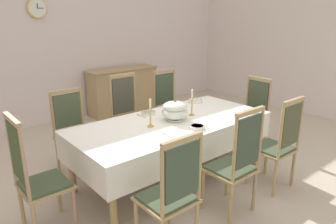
# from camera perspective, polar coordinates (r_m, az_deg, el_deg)

# --- Properties ---
(ground) EXTENTS (7.61, 6.05, 0.04)m
(ground) POSITION_cam_1_polar(r_m,az_deg,el_deg) (4.02, 1.02, -12.01)
(ground) COLOR #C1B3A1
(back_wall) EXTENTS (7.61, 0.08, 3.14)m
(back_wall) POSITION_cam_1_polar(r_m,az_deg,el_deg) (6.16, -18.45, 12.97)
(back_wall) COLOR silver
(back_wall) RESTS_ON ground
(right_wall) EXTENTS (0.08, 6.05, 3.14)m
(right_wall) POSITION_cam_1_polar(r_m,az_deg,el_deg) (6.70, 27.39, 12.24)
(right_wall) COLOR silver
(right_wall) RESTS_ON ground
(dining_table) EXTENTS (2.38, 1.09, 0.74)m
(dining_table) POSITION_cam_1_polar(r_m,az_deg,el_deg) (3.76, 0.76, -2.67)
(dining_table) COLOR tan
(dining_table) RESTS_ON ground
(tablecloth) EXTENTS (2.40, 1.11, 0.33)m
(tablecloth) POSITION_cam_1_polar(r_m,az_deg,el_deg) (3.76, 0.76, -2.72)
(tablecloth) COLOR white
(tablecloth) RESTS_ON dining_table
(chair_south_a) EXTENTS (0.44, 0.42, 1.08)m
(chair_south_a) POSITION_cam_1_polar(r_m,az_deg,el_deg) (2.67, 0.58, -14.38)
(chair_south_a) COLOR tan
(chair_south_a) RESTS_ON ground
(chair_north_a) EXTENTS (0.44, 0.42, 1.05)m
(chair_north_a) POSITION_cam_1_polar(r_m,az_deg,el_deg) (4.16, -16.74, -3.24)
(chair_north_a) COLOR tan
(chair_north_a) RESTS_ON ground
(chair_south_b) EXTENTS (0.44, 0.42, 1.13)m
(chair_south_b) POSITION_cam_1_polar(r_m,az_deg,el_deg) (3.20, 12.19, -8.76)
(chair_south_b) COLOR #A28656
(chair_south_b) RESTS_ON ground
(chair_north_b) EXTENTS (0.44, 0.42, 1.15)m
(chair_north_b) POSITION_cam_1_polar(r_m,az_deg,el_deg) (4.52, -7.14, -0.53)
(chair_north_b) COLOR tan
(chair_north_b) RESTS_ON ground
(chair_south_c) EXTENTS (0.44, 0.42, 1.10)m
(chair_south_c) POSITION_cam_1_polar(r_m,az_deg,el_deg) (3.79, 19.30, -5.31)
(chair_south_c) COLOR tan
(chair_south_c) RESTS_ON ground
(chair_north_c) EXTENTS (0.44, 0.42, 1.12)m
(chair_north_c) POSITION_cam_1_polar(r_m,az_deg,el_deg) (4.95, 0.23, 1.09)
(chair_north_c) COLOR tan
(chair_north_c) RESTS_ON ground
(chair_head_west) EXTENTS (0.42, 0.44, 1.15)m
(chair_head_west) POSITION_cam_1_polar(r_m,az_deg,el_deg) (3.09, -22.82, -10.63)
(chair_head_west) COLOR tan
(chair_head_west) RESTS_ON ground
(chair_head_east) EXTENTS (0.42, 0.44, 1.04)m
(chair_head_east) POSITION_cam_1_polar(r_m,az_deg,el_deg) (4.94, 14.92, 0.13)
(chair_head_east) COLOR tan
(chair_head_east) RESTS_ON ground
(soup_tureen) EXTENTS (0.32, 0.32, 0.25)m
(soup_tureen) POSITION_cam_1_polar(r_m,az_deg,el_deg) (3.72, 1.27, 0.30)
(soup_tureen) COLOR silver
(soup_tureen) RESTS_ON tablecloth
(candlestick_west) EXTENTS (0.07, 0.07, 0.32)m
(candlestick_west) POSITION_cam_1_polar(r_m,az_deg,el_deg) (3.50, -3.20, -0.72)
(candlestick_west) COLOR gold
(candlestick_west) RESTS_ON tablecloth
(candlestick_east) EXTENTS (0.07, 0.07, 0.33)m
(candlestick_east) POSITION_cam_1_polar(r_m,az_deg,el_deg) (3.90, 4.34, 1.22)
(candlestick_east) COLOR gold
(candlestick_east) RESTS_ON tablecloth
(bowl_near_left) EXTENTS (0.17, 0.17, 0.04)m
(bowl_near_left) POSITION_cam_1_polar(r_m,az_deg,el_deg) (3.49, 5.32, -2.69)
(bowl_near_left) COLOR silver
(bowl_near_left) RESTS_ON tablecloth
(bowl_near_right) EXTENTS (0.18, 0.18, 0.03)m
(bowl_near_right) POSITION_cam_1_polar(r_m,az_deg,el_deg) (3.98, -3.58, -0.11)
(bowl_near_right) COLOR silver
(bowl_near_right) RESTS_ON tablecloth
(bowl_far_left) EXTENTS (0.18, 0.18, 0.04)m
(bowl_far_left) POSITION_cam_1_polar(r_m,az_deg,el_deg) (4.20, 14.61, 0.31)
(bowl_far_left) COLOR silver
(bowl_far_left) RESTS_ON tablecloth
(bowl_far_right) EXTENTS (0.20, 0.20, 0.05)m
(bowl_far_right) POSITION_cam_1_polar(r_m,az_deg,el_deg) (4.51, 4.95, 2.07)
(bowl_far_right) COLOR silver
(bowl_far_right) RESTS_ON tablecloth
(spoon_primary) EXTENTS (0.06, 0.17, 0.01)m
(spoon_primary) POSITION_cam_1_polar(r_m,az_deg,el_deg) (3.59, 6.38, -2.40)
(spoon_primary) COLOR gold
(spoon_primary) RESTS_ON tablecloth
(spoon_secondary) EXTENTS (0.03, 0.18, 0.01)m
(spoon_secondary) POSITION_cam_1_polar(r_m,az_deg,el_deg) (3.94, -5.24, -0.56)
(spoon_secondary) COLOR gold
(spoon_secondary) RESTS_ON tablecloth
(sideboard) EXTENTS (1.44, 0.48, 0.90)m
(sideboard) POSITION_cam_1_polar(r_m,az_deg,el_deg) (6.50, -8.15, 3.89)
(sideboard) COLOR tan
(sideboard) RESTS_ON ground
(mounted_clock) EXTENTS (0.33, 0.06, 0.33)m
(mounted_clock) POSITION_cam_1_polar(r_m,az_deg,el_deg) (5.94, -22.59, 16.93)
(mounted_clock) COLOR #D1B251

